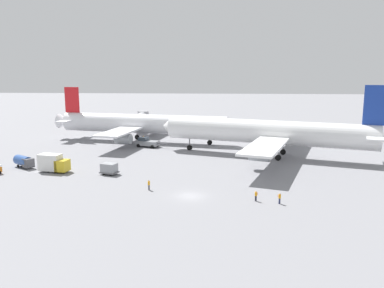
{
  "coord_description": "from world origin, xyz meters",
  "views": [
    {
      "loc": [
        4.62,
        -58.61,
        19.17
      ],
      "look_at": [
        -1.41,
        23.42,
        4.0
      ],
      "focal_mm": 36.41,
      "sensor_mm": 36.0,
      "label": 1
    }
  ],
  "objects_px": {
    "ground_crew_ramp_agent_by_cones": "(149,185)",
    "gse_fuel_bowser_stubby": "(24,161)",
    "pushback_tug": "(147,142)",
    "jet_bridge": "(140,118)",
    "gse_container_dolly_flat": "(109,168)",
    "ground_crew_wing_walker_right": "(280,198)",
    "airliner_at_gate_left": "(142,124)",
    "airliner_being_pushed": "(269,133)",
    "ground_crew_marshaller_foreground": "(256,196)",
    "gse_catering_truck_tall": "(53,163)"
  },
  "relations": [
    {
      "from": "airliner_being_pushed",
      "to": "gse_fuel_bowser_stubby",
      "type": "height_order",
      "value": "airliner_being_pushed"
    },
    {
      "from": "ground_crew_marshaller_foreground",
      "to": "gse_catering_truck_tall",
      "type": "bearing_deg",
      "value": 158.66
    },
    {
      "from": "airliner_at_gate_left",
      "to": "gse_catering_truck_tall",
      "type": "bearing_deg",
      "value": -106.97
    },
    {
      "from": "gse_fuel_bowser_stubby",
      "to": "ground_crew_ramp_agent_by_cones",
      "type": "distance_m",
      "value": 31.21
    },
    {
      "from": "pushback_tug",
      "to": "ground_crew_wing_walker_right",
      "type": "relative_size",
      "value": 5.37
    },
    {
      "from": "gse_fuel_bowser_stubby",
      "to": "ground_crew_marshaller_foreground",
      "type": "bearing_deg",
      "value": -21.38
    },
    {
      "from": "ground_crew_wing_walker_right",
      "to": "jet_bridge",
      "type": "bearing_deg",
      "value": 116.41
    },
    {
      "from": "airliner_at_gate_left",
      "to": "jet_bridge",
      "type": "distance_m",
      "value": 21.87
    },
    {
      "from": "pushback_tug",
      "to": "jet_bridge",
      "type": "height_order",
      "value": "jet_bridge"
    },
    {
      "from": "airliner_at_gate_left",
      "to": "airliner_being_pushed",
      "type": "bearing_deg",
      "value": -27.41
    },
    {
      "from": "airliner_at_gate_left",
      "to": "airliner_being_pushed",
      "type": "distance_m",
      "value": 37.1
    },
    {
      "from": "pushback_tug",
      "to": "jet_bridge",
      "type": "bearing_deg",
      "value": 104.98
    },
    {
      "from": "gse_container_dolly_flat",
      "to": "gse_fuel_bowser_stubby",
      "type": "distance_m",
      "value": 19.2
    },
    {
      "from": "gse_fuel_bowser_stubby",
      "to": "ground_crew_marshaller_foreground",
      "type": "relative_size",
      "value": 3.15
    },
    {
      "from": "ground_crew_wing_walker_right",
      "to": "jet_bridge",
      "type": "height_order",
      "value": "jet_bridge"
    },
    {
      "from": "pushback_tug",
      "to": "ground_crew_ramp_agent_by_cones",
      "type": "bearing_deg",
      "value": -78.93
    },
    {
      "from": "ground_crew_wing_walker_right",
      "to": "ground_crew_ramp_agent_by_cones",
      "type": "relative_size",
      "value": 0.96
    },
    {
      "from": "airliner_being_pushed",
      "to": "jet_bridge",
      "type": "relative_size",
      "value": 3.22
    },
    {
      "from": "ground_crew_ramp_agent_by_cones",
      "to": "gse_fuel_bowser_stubby",
      "type": "bearing_deg",
      "value": 154.56
    },
    {
      "from": "gse_container_dolly_flat",
      "to": "gse_fuel_bowser_stubby",
      "type": "relative_size",
      "value": 0.73
    },
    {
      "from": "pushback_tug",
      "to": "ground_crew_ramp_agent_by_cones",
      "type": "xyz_separation_m",
      "value": [
        7.35,
        -37.55,
        -0.28
      ]
    },
    {
      "from": "airliner_at_gate_left",
      "to": "ground_crew_marshaller_foreground",
      "type": "xyz_separation_m",
      "value": [
        27.35,
        -49.29,
        -4.16
      ]
    },
    {
      "from": "gse_fuel_bowser_stubby",
      "to": "airliner_being_pushed",
      "type": "bearing_deg",
      "value": 15.87
    },
    {
      "from": "gse_container_dolly_flat",
      "to": "ground_crew_ramp_agent_by_cones",
      "type": "height_order",
      "value": "gse_container_dolly_flat"
    },
    {
      "from": "gse_container_dolly_flat",
      "to": "ground_crew_wing_walker_right",
      "type": "distance_m",
      "value": 33.37
    },
    {
      "from": "airliner_being_pushed",
      "to": "ground_crew_ramp_agent_by_cones",
      "type": "height_order",
      "value": "airliner_being_pushed"
    },
    {
      "from": "pushback_tug",
      "to": "gse_catering_truck_tall",
      "type": "distance_m",
      "value": 30.23
    },
    {
      "from": "ground_crew_marshaller_foreground",
      "to": "ground_crew_ramp_agent_by_cones",
      "type": "xyz_separation_m",
      "value": [
        -17.14,
        4.33,
        0.06
      ]
    },
    {
      "from": "airliner_being_pushed",
      "to": "ground_crew_wing_walker_right",
      "type": "relative_size",
      "value": 31.23
    },
    {
      "from": "airliner_at_gate_left",
      "to": "airliner_being_pushed",
      "type": "relative_size",
      "value": 1.01
    },
    {
      "from": "gse_catering_truck_tall",
      "to": "ground_crew_marshaller_foreground",
      "type": "height_order",
      "value": "gse_catering_truck_tall"
    },
    {
      "from": "ground_crew_wing_walker_right",
      "to": "ground_crew_marshaller_foreground",
      "type": "relative_size",
      "value": 1.02
    },
    {
      "from": "gse_container_dolly_flat",
      "to": "ground_crew_wing_walker_right",
      "type": "relative_size",
      "value": 2.23
    },
    {
      "from": "gse_fuel_bowser_stubby",
      "to": "jet_bridge",
      "type": "bearing_deg",
      "value": 76.03
    },
    {
      "from": "pushback_tug",
      "to": "jet_bridge",
      "type": "xyz_separation_m",
      "value": [
        -7.68,
        28.71,
        3.01
      ]
    },
    {
      "from": "pushback_tug",
      "to": "jet_bridge",
      "type": "distance_m",
      "value": 29.87
    },
    {
      "from": "ground_crew_marshaller_foreground",
      "to": "pushback_tug",
      "type": "bearing_deg",
      "value": 120.31
    },
    {
      "from": "airliner_being_pushed",
      "to": "gse_fuel_bowser_stubby",
      "type": "bearing_deg",
      "value": -164.13
    },
    {
      "from": "ground_crew_wing_walker_right",
      "to": "ground_crew_ramp_agent_by_cones",
      "type": "distance_m",
      "value": 21.21
    },
    {
      "from": "ground_crew_ramp_agent_by_cones",
      "to": "jet_bridge",
      "type": "distance_m",
      "value": 68.03
    },
    {
      "from": "gse_container_dolly_flat",
      "to": "gse_fuel_bowser_stubby",
      "type": "xyz_separation_m",
      "value": [
        -18.78,
        3.98,
        0.16
      ]
    },
    {
      "from": "pushback_tug",
      "to": "airliner_at_gate_left",
      "type": "bearing_deg",
      "value": 111.13
    },
    {
      "from": "airliner_at_gate_left",
      "to": "ground_crew_wing_walker_right",
      "type": "bearing_deg",
      "value": -58.56
    },
    {
      "from": "pushback_tug",
      "to": "ground_crew_ramp_agent_by_cones",
      "type": "relative_size",
      "value": 5.18
    },
    {
      "from": "gse_catering_truck_tall",
      "to": "ground_crew_wing_walker_right",
      "type": "bearing_deg",
      "value": -20.94
    },
    {
      "from": "gse_container_dolly_flat",
      "to": "gse_catering_truck_tall",
      "type": "distance_m",
      "value": 11.4
    },
    {
      "from": "pushback_tug",
      "to": "gse_container_dolly_flat",
      "type": "relative_size",
      "value": 2.4
    },
    {
      "from": "ground_crew_ramp_agent_by_cones",
      "to": "jet_bridge",
      "type": "height_order",
      "value": "jet_bridge"
    },
    {
      "from": "gse_container_dolly_flat",
      "to": "ground_crew_marshaller_foreground",
      "type": "xyz_separation_m",
      "value": [
        26.54,
        -13.76,
        -0.33
      ]
    },
    {
      "from": "airliner_being_pushed",
      "to": "ground_crew_wing_walker_right",
      "type": "xyz_separation_m",
      "value": [
        -2.19,
        -33.21,
        -4.73
      ]
    }
  ]
}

